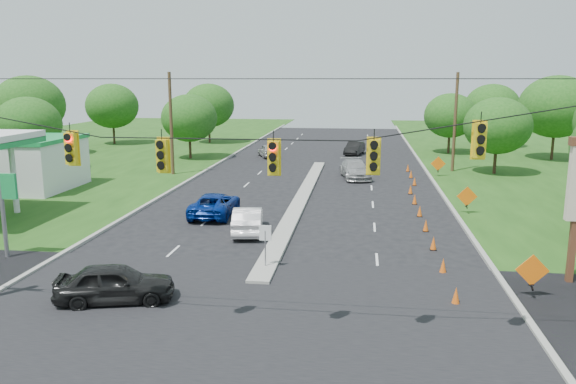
# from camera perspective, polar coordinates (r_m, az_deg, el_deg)

# --- Properties ---
(ground) EXTENTS (160.00, 160.00, 0.00)m
(ground) POSITION_cam_1_polar(r_m,az_deg,el_deg) (19.98, -5.30, -13.47)
(ground) COLOR black
(ground) RESTS_ON ground
(cross_street) EXTENTS (160.00, 14.00, 0.02)m
(cross_street) POSITION_cam_1_polar(r_m,az_deg,el_deg) (19.98, -5.30, -13.47)
(cross_street) COLOR black
(cross_street) RESTS_ON ground
(curb_left) EXTENTS (0.25, 110.00, 0.16)m
(curb_left) POSITION_cam_1_polar(r_m,az_deg,el_deg) (50.44, -9.00, 1.69)
(curb_left) COLOR gray
(curb_left) RESTS_ON ground
(curb_right) EXTENTS (0.25, 110.00, 0.16)m
(curb_right) POSITION_cam_1_polar(r_m,az_deg,el_deg) (48.76, 14.42, 1.14)
(curb_right) COLOR gray
(curb_right) RESTS_ON ground
(median) EXTENTS (1.00, 34.00, 0.18)m
(median) POSITION_cam_1_polar(r_m,az_deg,el_deg) (39.77, 1.37, -0.77)
(median) COLOR gray
(median) RESTS_ON ground
(median_sign) EXTENTS (0.55, 0.06, 2.05)m
(median_sign) POSITION_cam_1_polar(r_m,az_deg,el_deg) (25.00, -2.33, -4.69)
(median_sign) COLOR gray
(median_sign) RESTS_ON ground
(signal_span) EXTENTS (25.60, 0.32, 9.00)m
(signal_span) POSITION_cam_1_polar(r_m,az_deg,el_deg) (17.51, -6.48, 0.07)
(signal_span) COLOR #422D1C
(signal_span) RESTS_ON ground
(utility_pole_far_left) EXTENTS (0.28, 0.28, 9.00)m
(utility_pole_far_left) POSITION_cam_1_polar(r_m,az_deg,el_deg) (50.63, -11.78, 6.77)
(utility_pole_far_left) COLOR #422D1C
(utility_pole_far_left) RESTS_ON ground
(utility_pole_far_right) EXTENTS (0.28, 0.28, 9.00)m
(utility_pole_far_right) POSITION_cam_1_polar(r_m,az_deg,el_deg) (53.46, 16.61, 6.77)
(utility_pole_far_right) COLOR #422D1C
(utility_pole_far_right) RESTS_ON ground
(cone_0) EXTENTS (0.32, 0.32, 0.70)m
(cone_0) POSITION_cam_1_polar(r_m,az_deg,el_deg) (22.47, 16.69, -10.07)
(cone_0) COLOR #DD5A12
(cone_0) RESTS_ON ground
(cone_1) EXTENTS (0.32, 0.32, 0.70)m
(cone_1) POSITION_cam_1_polar(r_m,az_deg,el_deg) (25.73, 15.48, -7.24)
(cone_1) COLOR #DD5A12
(cone_1) RESTS_ON ground
(cone_2) EXTENTS (0.32, 0.32, 0.70)m
(cone_2) POSITION_cam_1_polar(r_m,az_deg,el_deg) (29.04, 14.56, -5.05)
(cone_2) COLOR #DD5A12
(cone_2) RESTS_ON ground
(cone_3) EXTENTS (0.32, 0.32, 0.70)m
(cone_3) POSITION_cam_1_polar(r_m,az_deg,el_deg) (32.39, 13.83, -3.30)
(cone_3) COLOR #DD5A12
(cone_3) RESTS_ON ground
(cone_4) EXTENTS (0.32, 0.32, 0.70)m
(cone_4) POSITION_cam_1_polar(r_m,az_deg,el_deg) (35.77, 13.24, -1.89)
(cone_4) COLOR #DD5A12
(cone_4) RESTS_ON ground
(cone_5) EXTENTS (0.32, 0.32, 0.70)m
(cone_5) POSITION_cam_1_polar(r_m,az_deg,el_deg) (39.17, 12.75, -0.72)
(cone_5) COLOR #DD5A12
(cone_5) RESTS_ON ground
(cone_6) EXTENTS (0.32, 0.32, 0.70)m
(cone_6) POSITION_cam_1_polar(r_m,az_deg,el_deg) (42.59, 12.34, 0.26)
(cone_6) COLOR #DD5A12
(cone_6) RESTS_ON ground
(cone_7) EXTENTS (0.32, 0.32, 0.70)m
(cone_7) POSITION_cam_1_polar(r_m,az_deg,el_deg) (46.07, 12.74, 1.08)
(cone_7) COLOR #DD5A12
(cone_7) RESTS_ON ground
(cone_8) EXTENTS (0.32, 0.32, 0.70)m
(cone_8) POSITION_cam_1_polar(r_m,az_deg,el_deg) (49.50, 12.39, 1.80)
(cone_8) COLOR #DD5A12
(cone_8) RESTS_ON ground
(cone_9) EXTENTS (0.32, 0.32, 0.70)m
(cone_9) POSITION_cam_1_polar(r_m,az_deg,el_deg) (52.95, 12.08, 2.42)
(cone_9) COLOR #DD5A12
(cone_9) RESTS_ON ground
(work_sign_0) EXTENTS (1.27, 0.58, 1.37)m
(work_sign_0) POSITION_cam_1_polar(r_m,az_deg,el_deg) (23.80, 23.56, -7.44)
(work_sign_0) COLOR black
(work_sign_0) RESTS_ON ground
(work_sign_1) EXTENTS (1.27, 0.58, 1.37)m
(work_sign_1) POSITION_cam_1_polar(r_m,az_deg,el_deg) (37.00, 17.73, -0.52)
(work_sign_1) COLOR black
(work_sign_1) RESTS_ON ground
(work_sign_2) EXTENTS (1.27, 0.58, 1.37)m
(work_sign_2) POSITION_cam_1_polar(r_m,az_deg,el_deg) (50.63, 15.01, 2.73)
(work_sign_2) COLOR black
(work_sign_2) RESTS_ON ground
(tree_2) EXTENTS (5.88, 5.88, 6.86)m
(tree_2) POSITION_cam_1_polar(r_m,az_deg,el_deg) (56.53, -24.89, 6.25)
(tree_2) COLOR black
(tree_2) RESTS_ON ground
(tree_3) EXTENTS (7.56, 7.56, 8.82)m
(tree_3) POSITION_cam_1_polar(r_m,az_deg,el_deg) (68.11, -24.80, 8.01)
(tree_3) COLOR black
(tree_3) RESTS_ON ground
(tree_4) EXTENTS (6.72, 6.72, 7.84)m
(tree_4) POSITION_cam_1_polar(r_m,az_deg,el_deg) (76.79, -17.43, 8.33)
(tree_4) COLOR black
(tree_4) RESTS_ON ground
(tree_5) EXTENTS (5.88, 5.88, 6.86)m
(tree_5) POSITION_cam_1_polar(r_m,az_deg,el_deg) (60.58, -10.01, 7.40)
(tree_5) COLOR black
(tree_5) RESTS_ON ground
(tree_6) EXTENTS (6.72, 6.72, 7.84)m
(tree_6) POSITION_cam_1_polar(r_m,az_deg,el_deg) (75.47, -8.06, 8.69)
(tree_6) COLOR black
(tree_6) RESTS_ON ground
(tree_9) EXTENTS (5.88, 5.88, 6.86)m
(tree_9) POSITION_cam_1_polar(r_m,az_deg,el_deg) (53.16, 20.51, 6.32)
(tree_9) COLOR black
(tree_9) RESTS_ON ground
(tree_10) EXTENTS (7.56, 7.56, 8.82)m
(tree_10) POSITION_cam_1_polar(r_m,az_deg,el_deg) (64.84, 25.60, 7.82)
(tree_10) COLOR black
(tree_10) RESTS_ON ground
(tree_11) EXTENTS (6.72, 6.72, 7.84)m
(tree_11) POSITION_cam_1_polar(r_m,az_deg,el_deg) (74.45, 20.01, 8.09)
(tree_11) COLOR black
(tree_11) RESTS_ON ground
(tree_12) EXTENTS (5.88, 5.88, 6.86)m
(tree_12) POSITION_cam_1_polar(r_m,az_deg,el_deg) (66.52, 16.17, 7.47)
(tree_12) COLOR black
(tree_12) RESTS_ON ground
(black_sedan) EXTENTS (4.73, 2.80, 1.51)m
(black_sedan) POSITION_cam_1_polar(r_m,az_deg,el_deg) (22.62, -17.15, -8.85)
(black_sedan) COLOR black
(black_sedan) RESTS_ON ground
(white_sedan) EXTENTS (2.20, 4.63, 1.46)m
(white_sedan) POSITION_cam_1_polar(r_m,az_deg,el_deg) (31.19, -4.09, -2.84)
(white_sedan) COLOR white
(white_sedan) RESTS_ON ground
(blue_pickup) EXTENTS (2.43, 5.22, 1.45)m
(blue_pickup) POSITION_cam_1_polar(r_m,az_deg,el_deg) (35.26, -7.43, -1.25)
(blue_pickup) COLOR navy
(blue_pickup) RESTS_ON ground
(silver_car_far) EXTENTS (3.10, 5.67, 1.56)m
(silver_car_far) POSITION_cam_1_polar(r_m,az_deg,el_deg) (48.54, 6.83, 2.31)
(silver_car_far) COLOR #969696
(silver_car_far) RESTS_ON ground
(silver_car_oncoming) EXTENTS (3.16, 4.53, 1.43)m
(silver_car_oncoming) POSITION_cam_1_polar(r_m,az_deg,el_deg) (61.39, -2.04, 4.22)
(silver_car_oncoming) COLOR gray
(silver_car_oncoming) RESTS_ON ground
(dark_car_receding) EXTENTS (2.44, 4.70, 1.48)m
(dark_car_receding) POSITION_cam_1_polar(r_m,az_deg,el_deg) (63.78, 6.79, 4.44)
(dark_car_receding) COLOR black
(dark_car_receding) RESTS_ON ground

